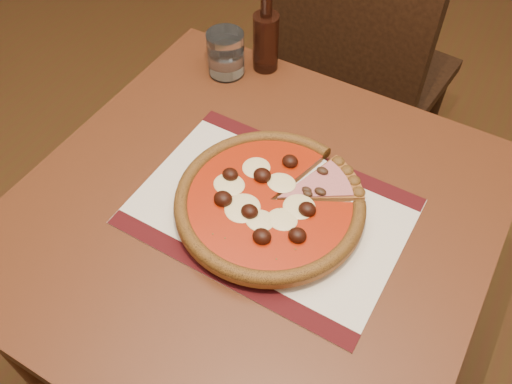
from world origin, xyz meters
TOP-DOWN VIEW (x-y plane):
  - table at (-0.26, -0.17)m, footprint 0.83×0.83m
  - chair_far at (-0.31, 0.57)m, footprint 0.48×0.48m
  - placemat at (-0.23, -0.16)m, footprint 0.47×0.35m
  - plate at (-0.23, -0.16)m, footprint 0.29×0.29m
  - pizza at (-0.23, -0.16)m, footprint 0.33×0.33m
  - ham_slice at (-0.15, -0.08)m, footprint 0.13×0.14m
  - water_glass at (-0.48, 0.14)m, footprint 0.10×0.10m
  - bottle at (-0.42, 0.20)m, footprint 0.05×0.05m

SIDE VIEW (x-z plane):
  - chair_far at x=-0.31m, z-range 0.07..0.98m
  - table at x=-0.26m, z-range 0.27..1.02m
  - placemat at x=-0.23m, z-range 0.75..0.75m
  - plate at x=-0.23m, z-range 0.75..0.77m
  - ham_slice at x=-0.15m, z-range 0.77..0.79m
  - pizza at x=-0.23m, z-range 0.76..0.80m
  - water_glass at x=-0.48m, z-range 0.75..0.85m
  - bottle at x=-0.42m, z-range 0.73..0.91m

